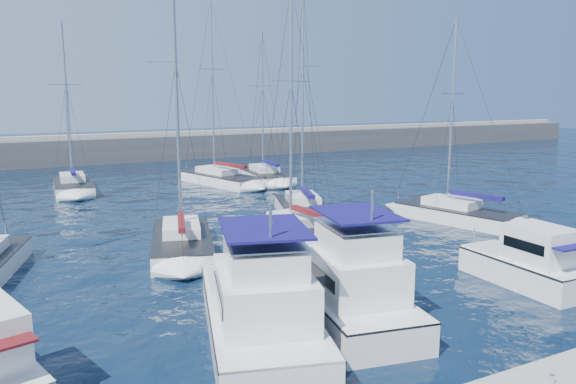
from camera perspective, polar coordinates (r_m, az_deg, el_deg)
name	(u,v)px	position (r m, az deg, el deg)	size (l,w,h in m)	color
ground	(337,285)	(25.60, 4.96, -9.36)	(220.00, 220.00, 0.00)	black
breakwater	(114,153)	(73.85, -17.29, 3.84)	(160.00, 6.00, 4.45)	#424244
dock_cleat_centre	(552,379)	(17.83, 25.24, -16.81)	(0.16, 0.16, 0.25)	silver
motor_yacht_port_inner	(261,310)	(19.72, -2.80, -11.89)	(6.06, 10.00, 4.69)	silver
motor_yacht_stbd_inner	(346,289)	(21.80, 5.91, -9.74)	(4.88, 9.29, 4.69)	silver
motor_yacht_stbd_outer	(529,265)	(27.33, 23.29, -6.83)	(2.56, 5.83, 3.20)	white
sailboat_mid_b	(182,242)	(30.92, -10.74, -5.02)	(5.22, 8.74, 16.21)	white
sailboat_mid_c	(297,232)	(32.53, 0.90, -4.09)	(3.49, 7.09, 14.63)	silver
sailboat_mid_d	(304,209)	(38.76, 1.62, -1.77)	(5.52, 8.34, 16.52)	white
sailboat_mid_e	(457,214)	(39.06, 16.78, -2.17)	(5.08, 8.56, 13.46)	silver
sailboat_back_a	(73,186)	(51.92, -21.00, 0.56)	(3.59, 8.34, 14.67)	silver
sailboat_back_b	(220,179)	(53.08, -6.89, 1.37)	(5.67, 10.16, 17.09)	white
sailboat_back_c	(266,176)	(54.21, -2.27, 1.61)	(3.82, 8.45, 14.59)	white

